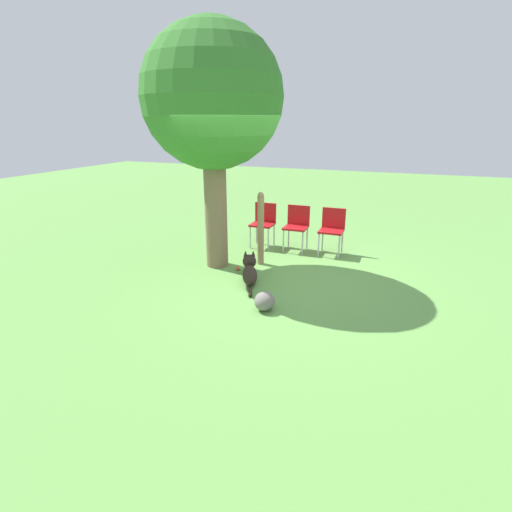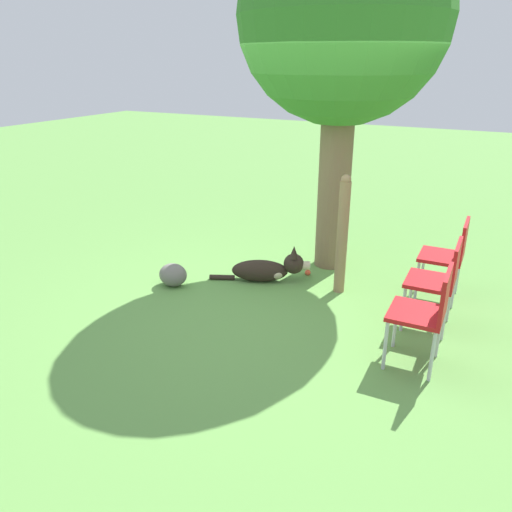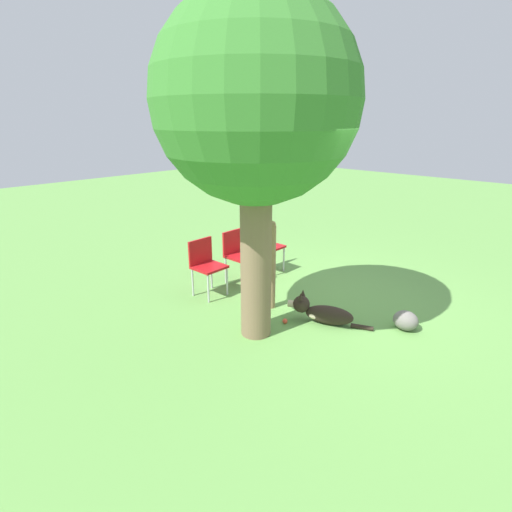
% 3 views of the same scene
% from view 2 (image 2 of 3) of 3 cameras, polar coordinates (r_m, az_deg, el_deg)
% --- Properties ---
extents(ground_plane, '(30.00, 30.00, 0.00)m').
position_cam_2_polar(ground_plane, '(5.27, 2.88, -4.94)').
color(ground_plane, '#609947').
extents(oak_tree, '(2.23, 2.23, 3.89)m').
position_cam_2_polar(oak_tree, '(5.76, 10.03, 25.04)').
color(oak_tree, '#7A6047').
rests_on(oak_tree, ground_plane).
extents(dog, '(1.08, 0.55, 0.41)m').
position_cam_2_polar(dog, '(5.63, 1.52, -1.51)').
color(dog, '#2D231C').
rests_on(dog, ground_plane).
extents(fence_post, '(0.12, 0.12, 1.28)m').
position_cam_2_polar(fence_post, '(5.28, 9.84, 2.41)').
color(fence_post, '#937551').
rests_on(fence_post, ground_plane).
extents(red_chair_0, '(0.43, 0.45, 0.86)m').
position_cam_2_polar(red_chair_0, '(4.18, 18.95, -5.78)').
color(red_chair_0, '#B21419').
rests_on(red_chair_0, ground_plane).
extents(red_chair_1, '(0.43, 0.45, 0.86)m').
position_cam_2_polar(red_chair_1, '(4.81, 20.25, -2.31)').
color(red_chair_1, '#B21419').
rests_on(red_chair_1, ground_plane).
extents(red_chair_2, '(0.43, 0.45, 0.86)m').
position_cam_2_polar(red_chair_2, '(5.45, 21.24, 0.36)').
color(red_chair_2, '#B21419').
rests_on(red_chair_2, ground_plane).
extents(tennis_ball, '(0.07, 0.07, 0.07)m').
position_cam_2_polar(tennis_ball, '(5.85, 5.93, -1.88)').
color(tennis_ball, '#E54C33').
rests_on(tennis_ball, ground_plane).
extents(garden_rock, '(0.32, 0.27, 0.25)m').
position_cam_2_polar(garden_rock, '(5.60, -9.46, -2.13)').
color(garden_rock, slate).
rests_on(garden_rock, ground_plane).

